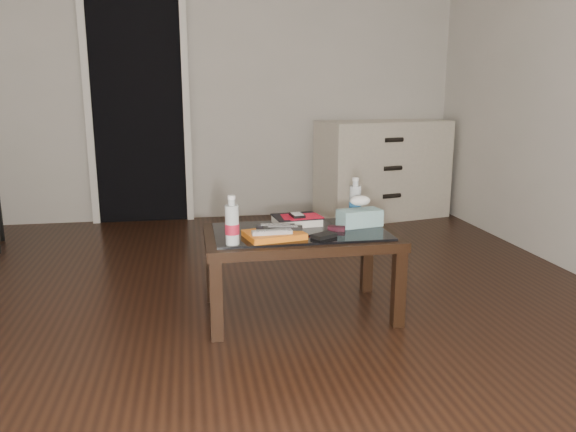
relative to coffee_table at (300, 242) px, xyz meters
name	(u,v)px	position (x,y,z in m)	size (l,w,h in m)	color
ground	(191,326)	(-0.59, -0.08, -0.40)	(5.00, 5.00, 0.00)	black
doorway	(138,108)	(-0.99, 2.38, 0.63)	(0.90, 0.08, 2.07)	black
coffee_table	(300,242)	(0.00, 0.00, 0.00)	(1.00, 0.60, 0.46)	black
dresser	(383,170)	(1.21, 2.15, 0.05)	(1.28, 0.75, 0.90)	beige
magazines	(274,235)	(-0.16, -0.12, 0.08)	(0.28, 0.21, 0.03)	orange
remote_silver	(272,232)	(-0.17, -0.16, 0.11)	(0.20, 0.05, 0.02)	#9D9DA1
remote_black_front	(283,228)	(-0.11, -0.09, 0.11)	(0.20, 0.05, 0.02)	black
remote_black_back	(275,226)	(-0.14, -0.05, 0.11)	(0.20, 0.05, 0.02)	black
textbook	(297,220)	(0.01, 0.14, 0.09)	(0.25, 0.20, 0.05)	black
dvd_mailers	(299,216)	(0.02, 0.12, 0.11)	(0.19, 0.14, 0.01)	red
ipod	(297,215)	(0.00, 0.11, 0.12)	(0.06, 0.10, 0.02)	black
flip_phone	(336,228)	(0.19, -0.03, 0.08)	(0.09, 0.05, 0.02)	black
wallet	(324,236)	(0.09, -0.16, 0.07)	(0.12, 0.07, 0.02)	black
water_bottle_left	(232,220)	(-0.37, -0.20, 0.18)	(0.07, 0.07, 0.24)	#B4BDC0
water_bottle_right	(355,198)	(0.36, 0.21, 0.18)	(0.07, 0.07, 0.24)	silver
tissue_box	(360,218)	(0.34, 0.05, 0.11)	(0.23, 0.12, 0.09)	teal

